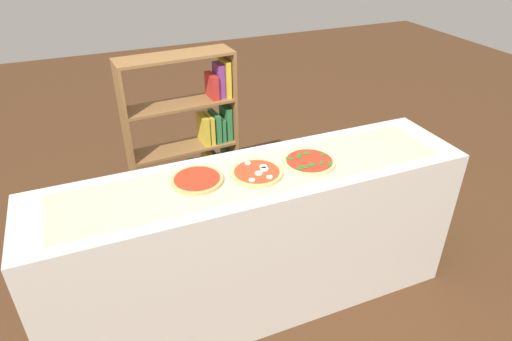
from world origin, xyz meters
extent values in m
plane|color=#4C2D19|center=(0.00, 0.00, 0.00)|extent=(12.00, 12.00, 0.00)
cube|color=beige|center=(0.00, 0.00, 0.47)|extent=(2.38, 0.56, 0.94)
cube|color=beige|center=(0.00, 0.00, 0.94)|extent=(2.07, 0.41, 0.00)
cylinder|color=tan|center=(-0.31, 0.04, 0.95)|extent=(0.27, 0.27, 0.02)
cylinder|color=red|center=(-0.31, 0.04, 0.96)|extent=(0.23, 0.23, 0.00)
cylinder|color=#DBB26B|center=(0.00, -0.01, 0.95)|extent=(0.27, 0.27, 0.02)
cylinder|color=red|center=(0.00, -0.01, 0.96)|extent=(0.24, 0.24, 0.00)
cylinder|color=#EFE5CC|center=(-0.01, 0.08, 0.96)|extent=(0.03, 0.03, 0.00)
cylinder|color=#EFE5CC|center=(0.00, -0.04, 0.96)|extent=(0.04, 0.04, 0.00)
cylinder|color=#EFE5CC|center=(0.04, -0.09, 0.96)|extent=(0.03, 0.03, 0.00)
cylinder|color=#EFE5CC|center=(-0.06, -0.08, 0.96)|extent=(0.03, 0.03, 0.00)
cylinder|color=#EFE5CC|center=(0.05, 0.02, 0.96)|extent=(0.04, 0.04, 0.00)
cylinder|color=#EFE5CC|center=(0.04, -0.01, 0.96)|extent=(0.04, 0.04, 0.00)
cylinder|color=#E5C17F|center=(0.31, -0.02, 0.95)|extent=(0.28, 0.28, 0.02)
cylinder|color=red|center=(0.31, -0.02, 0.96)|extent=(0.25, 0.25, 0.00)
ellipsoid|color=#286B23|center=(0.22, -0.07, 0.97)|extent=(0.05, 0.06, 0.00)
ellipsoid|color=#286B23|center=(0.40, 0.01, 0.97)|extent=(0.04, 0.03, 0.00)
ellipsoid|color=#286B23|center=(0.28, 0.06, 0.97)|extent=(0.03, 0.03, 0.00)
ellipsoid|color=#286B23|center=(0.27, 0.03, 0.97)|extent=(0.04, 0.03, 0.00)
ellipsoid|color=#286B23|center=(0.25, -0.07, 0.97)|extent=(0.05, 0.04, 0.00)
ellipsoid|color=#286B23|center=(0.39, -0.10, 0.97)|extent=(0.05, 0.05, 0.00)
ellipsoid|color=#286B23|center=(0.29, -0.07, 0.97)|extent=(0.05, 0.03, 0.00)
ellipsoid|color=#286B23|center=(0.35, -0.07, 0.97)|extent=(0.04, 0.05, 0.00)
ellipsoid|color=#286B23|center=(0.21, 0.04, 0.97)|extent=(0.05, 0.05, 0.00)
ellipsoid|color=#286B23|center=(0.33, 0.06, 0.97)|extent=(0.04, 0.04, 0.00)
cube|color=brown|center=(0.20, 0.97, 0.67)|extent=(0.03, 0.23, 1.33)
cube|color=brown|center=(-0.54, 0.92, 0.67)|extent=(0.03, 0.23, 1.33)
cube|color=brown|center=(-0.17, 0.94, 0.01)|extent=(0.74, 0.27, 0.02)
cube|color=#753384|center=(0.17, 0.97, 0.11)|extent=(0.04, 0.14, 0.18)
cube|color=silver|center=(0.13, 0.96, 0.14)|extent=(0.04, 0.14, 0.25)
cube|color=gold|center=(0.08, 0.96, 0.12)|extent=(0.04, 0.14, 0.21)
cube|color=#47423D|center=(0.04, 0.96, 0.13)|extent=(0.05, 0.19, 0.23)
cube|color=orange|center=(-0.01, 0.95, 0.10)|extent=(0.05, 0.17, 0.17)
cube|color=brown|center=(-0.17, 0.94, 0.34)|extent=(0.74, 0.27, 0.02)
cube|color=#2D753D|center=(0.16, 0.97, 0.45)|extent=(0.05, 0.16, 0.21)
cube|color=#234799|center=(0.11, 0.96, 0.43)|extent=(0.04, 0.13, 0.18)
cube|color=#234799|center=(0.06, 0.96, 0.45)|extent=(0.05, 0.15, 0.21)
cube|color=gold|center=(0.01, 0.96, 0.47)|extent=(0.05, 0.19, 0.25)
cube|color=#753384|center=(-0.04, 0.95, 0.43)|extent=(0.04, 0.14, 0.17)
cube|color=#2D753D|center=(-0.10, 0.95, 0.43)|extent=(0.06, 0.19, 0.17)
cube|color=brown|center=(-0.17, 0.94, 0.67)|extent=(0.74, 0.27, 0.02)
cube|color=#2D753D|center=(0.16, 0.97, 0.80)|extent=(0.05, 0.16, 0.24)
cube|color=#2D753D|center=(0.12, 0.96, 0.76)|extent=(0.04, 0.17, 0.17)
cube|color=#2D753D|center=(0.08, 0.96, 0.78)|extent=(0.05, 0.18, 0.21)
cube|color=gold|center=(0.03, 0.96, 0.78)|extent=(0.04, 0.18, 0.20)
cube|color=gold|center=(-0.01, 0.95, 0.78)|extent=(0.05, 0.17, 0.21)
cube|color=brown|center=(-0.17, 0.94, 1.00)|extent=(0.74, 0.27, 0.02)
cube|color=gold|center=(0.17, 0.97, 1.13)|extent=(0.04, 0.17, 0.25)
cube|color=#753384|center=(0.12, 0.96, 1.12)|extent=(0.05, 0.13, 0.23)
cube|color=#B22823|center=(0.07, 0.96, 1.09)|extent=(0.05, 0.17, 0.17)
cube|color=brown|center=(-0.17, 0.94, 1.32)|extent=(0.74, 0.27, 0.02)
camera|label=1|loc=(-0.76, -1.83, 2.16)|focal=31.11mm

